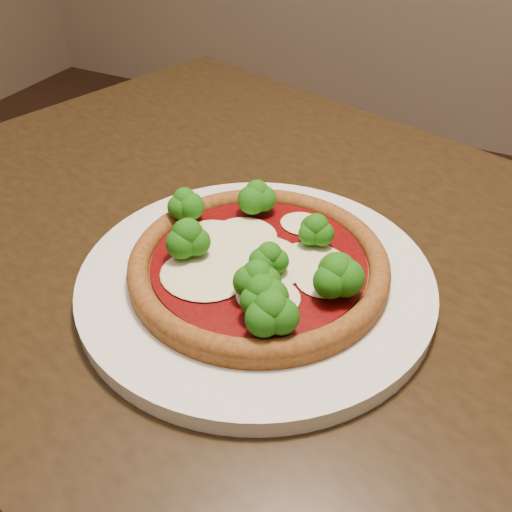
% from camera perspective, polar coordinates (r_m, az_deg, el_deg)
% --- Properties ---
extents(dining_table, '(1.34, 1.04, 0.75)m').
position_cam_1_polar(dining_table, '(0.68, 6.28, -8.12)').
color(dining_table, black).
rests_on(dining_table, floor).
extents(plate, '(0.36, 0.36, 0.02)m').
position_cam_1_polar(plate, '(0.58, 0.00, -2.44)').
color(plate, silver).
rests_on(plate, dining_table).
extents(pizza, '(0.26, 0.26, 0.06)m').
position_cam_1_polar(pizza, '(0.56, 0.22, -0.48)').
color(pizza, brown).
rests_on(pizza, plate).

